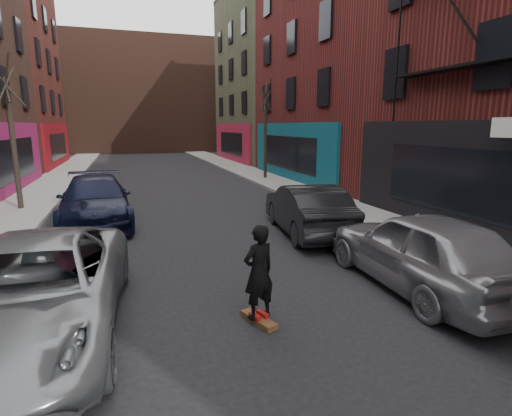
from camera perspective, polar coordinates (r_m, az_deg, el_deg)
sidewalk_left at (r=30.15m, az=-25.87°, el=4.29°), size 2.50×84.00×0.13m
sidewalk_right at (r=31.01m, az=-2.28°, el=5.62°), size 2.50×84.00×0.13m
buildings_right at (r=22.60m, az=28.52°, el=22.25°), size 12.00×56.00×16.00m
building_far at (r=55.84m, az=-16.37°, el=15.00°), size 40.00×10.00×14.00m
tree_left_far at (r=18.16m, az=-31.60°, el=10.11°), size 2.00×2.00×6.50m
tree_right_far at (r=25.10m, az=1.34°, el=12.12°), size 2.00×2.00×6.80m
parked_left_far at (r=7.30m, az=-29.34°, el=-10.35°), size 2.94×5.86×1.59m
parked_left_end at (r=14.77m, az=-21.99°, el=0.97°), size 2.59×5.73×1.63m
parked_right_far at (r=8.95m, az=22.65°, el=-5.52°), size 2.13×4.97×1.67m
parked_right_end at (r=12.60m, az=7.28°, el=-0.14°), size 2.23×4.92×1.57m
skateboard at (r=7.17m, az=0.38°, el=-15.68°), size 0.46×0.83×0.10m
skateboarder at (r=6.81m, az=0.39°, el=-9.14°), size 0.70×0.57×1.65m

